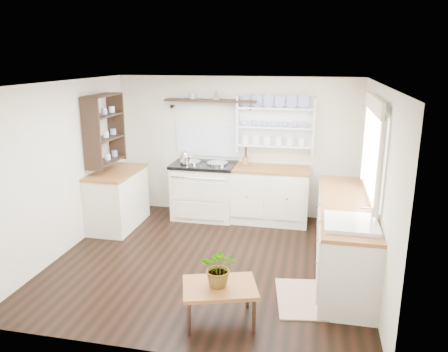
# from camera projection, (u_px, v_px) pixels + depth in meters

# --- Properties ---
(floor) EXTENTS (4.00, 3.80, 0.01)m
(floor) POSITION_uv_depth(u_px,v_px,m) (209.00, 260.00, 5.77)
(floor) COLOR black
(floor) RESTS_ON ground
(wall_back) EXTENTS (4.00, 0.02, 2.30)m
(wall_back) POSITION_uv_depth(u_px,v_px,m) (236.00, 147.00, 7.26)
(wall_back) COLOR beige
(wall_back) RESTS_ON ground
(wall_right) EXTENTS (0.02, 3.80, 2.30)m
(wall_right) POSITION_uv_depth(u_px,v_px,m) (376.00, 186.00, 5.07)
(wall_right) COLOR beige
(wall_right) RESTS_ON ground
(wall_left) EXTENTS (0.02, 3.80, 2.30)m
(wall_left) POSITION_uv_depth(u_px,v_px,m) (64.00, 168.00, 5.87)
(wall_left) COLOR beige
(wall_left) RESTS_ON ground
(ceiling) EXTENTS (4.00, 3.80, 0.01)m
(ceiling) POSITION_uv_depth(u_px,v_px,m) (208.00, 83.00, 5.16)
(ceiling) COLOR white
(ceiling) RESTS_ON wall_back
(window) EXTENTS (0.08, 1.55, 1.22)m
(window) POSITION_uv_depth(u_px,v_px,m) (373.00, 149.00, 5.11)
(window) COLOR white
(window) RESTS_ON wall_right
(aga_cooker) EXTENTS (1.03, 0.72, 0.95)m
(aga_cooker) POSITION_uv_depth(u_px,v_px,m) (204.00, 190.00, 7.22)
(aga_cooker) COLOR silver
(aga_cooker) RESTS_ON floor
(back_cabinets) EXTENTS (1.27, 0.63, 0.90)m
(back_cabinets) POSITION_uv_depth(u_px,v_px,m) (269.00, 194.00, 7.04)
(back_cabinets) COLOR beige
(back_cabinets) RESTS_ON floor
(right_cabinets) EXTENTS (0.62, 2.43, 0.90)m
(right_cabinets) POSITION_uv_depth(u_px,v_px,m) (344.00, 236.00, 5.40)
(right_cabinets) COLOR beige
(right_cabinets) RESTS_ON floor
(belfast_sink) EXTENTS (0.55, 0.60, 0.45)m
(belfast_sink) POSITION_uv_depth(u_px,v_px,m) (350.00, 234.00, 4.61)
(belfast_sink) COLOR white
(belfast_sink) RESTS_ON right_cabinets
(left_cabinets) EXTENTS (0.62, 1.13, 0.90)m
(left_cabinets) POSITION_uv_depth(u_px,v_px,m) (118.00, 198.00, 6.84)
(left_cabinets) COLOR beige
(left_cabinets) RESTS_ON floor
(plate_rack) EXTENTS (1.20, 0.22, 0.90)m
(plate_rack) POSITION_uv_depth(u_px,v_px,m) (276.00, 124.00, 6.99)
(plate_rack) COLOR white
(plate_rack) RESTS_ON wall_back
(high_shelf) EXTENTS (1.50, 0.29, 0.16)m
(high_shelf) POSITION_uv_depth(u_px,v_px,m) (211.00, 101.00, 7.02)
(high_shelf) COLOR black
(high_shelf) RESTS_ON wall_back
(left_shelving) EXTENTS (0.28, 0.80, 1.05)m
(left_shelving) POSITION_uv_depth(u_px,v_px,m) (104.00, 129.00, 6.58)
(left_shelving) COLOR black
(left_shelving) RESTS_ON wall_left
(kettle) EXTENTS (0.17, 0.17, 0.20)m
(kettle) POSITION_uv_depth(u_px,v_px,m) (185.00, 158.00, 7.02)
(kettle) COLOR silver
(kettle) RESTS_ON aga_cooker
(utensil_crock) EXTENTS (0.11, 0.11, 0.12)m
(utensil_crock) POSITION_uv_depth(u_px,v_px,m) (245.00, 161.00, 7.06)
(utensil_crock) COLOR olive
(utensil_crock) RESTS_ON back_cabinets
(center_table) EXTENTS (0.85, 0.72, 0.40)m
(center_table) POSITION_uv_depth(u_px,v_px,m) (220.00, 290.00, 4.37)
(center_table) COLOR brown
(center_table) RESTS_ON floor
(potted_plant) EXTENTS (0.37, 0.33, 0.40)m
(potted_plant) POSITION_uv_depth(u_px,v_px,m) (220.00, 267.00, 4.30)
(potted_plant) COLOR #3F7233
(potted_plant) RESTS_ON center_table
(floor_rug) EXTENTS (0.67, 0.92, 0.02)m
(floor_rug) POSITION_uv_depth(u_px,v_px,m) (302.00, 298.00, 4.85)
(floor_rug) COLOR #987158
(floor_rug) RESTS_ON floor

